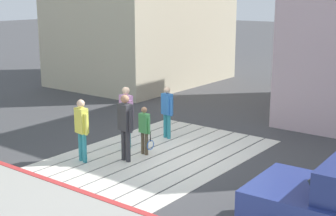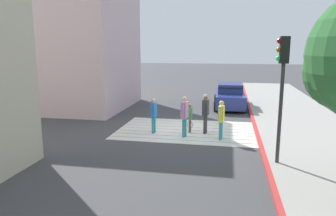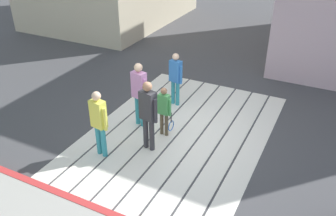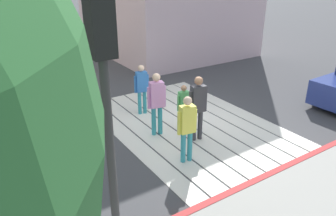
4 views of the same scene
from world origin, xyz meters
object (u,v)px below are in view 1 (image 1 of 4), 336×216
at_px(pedestrian_adult_lead, 126,113).
at_px(pedestrian_teen_behind, 82,126).
at_px(pedestrian_adult_trailing, 125,123).
at_px(pedestrian_adult_side, 167,108).
at_px(pedestrian_child_with_racket, 145,128).

bearing_deg(pedestrian_adult_lead, pedestrian_teen_behind, 175.14).
distance_m(pedestrian_adult_lead, pedestrian_teen_behind, 1.59).
bearing_deg(pedestrian_teen_behind, pedestrian_adult_lead, -4.86).
xyz_separation_m(pedestrian_adult_trailing, pedestrian_teen_behind, (-0.73, 0.88, -0.07)).
xyz_separation_m(pedestrian_adult_lead, pedestrian_teen_behind, (-1.58, 0.13, -0.06)).
bearing_deg(pedestrian_adult_trailing, pedestrian_adult_side, 9.86).
height_order(pedestrian_adult_side, pedestrian_child_with_racket, pedestrian_adult_side).
xyz_separation_m(pedestrian_adult_lead, pedestrian_adult_trailing, (-0.86, -0.75, 0.01)).
relative_size(pedestrian_adult_trailing, pedestrian_teen_behind, 1.07).
distance_m(pedestrian_adult_trailing, pedestrian_adult_side, 2.37).
xyz_separation_m(pedestrian_adult_side, pedestrian_child_with_racket, (-1.62, -0.46, -0.17)).
bearing_deg(pedestrian_teen_behind, pedestrian_child_with_racket, -33.20).
height_order(pedestrian_adult_lead, pedestrian_teen_behind, pedestrian_adult_lead).
height_order(pedestrian_teen_behind, pedestrian_child_with_racket, pedestrian_teen_behind).
bearing_deg(pedestrian_adult_lead, pedestrian_adult_side, -13.09).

